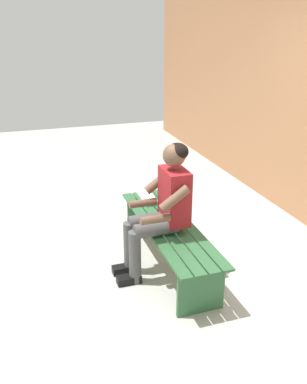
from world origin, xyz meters
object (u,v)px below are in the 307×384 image
(person_seated, at_px, (162,206))
(book_open, at_px, (147,198))
(apple, at_px, (163,206))
(bench_near, at_px, (169,234))

(person_seated, height_order, book_open, person_seated)
(apple, relative_size, book_open, 0.20)
(apple, bearing_deg, person_seated, 158.39)
(apple, bearing_deg, bench_near, 169.34)
(bench_near, height_order, person_seated, person_seated)
(bench_near, xyz_separation_m, apple, (0.33, -0.06, 0.14))
(person_seated, height_order, apple, person_seated)
(bench_near, bearing_deg, book_open, 0.42)
(book_open, bearing_deg, bench_near, -179.33)
(apple, distance_m, book_open, 0.33)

